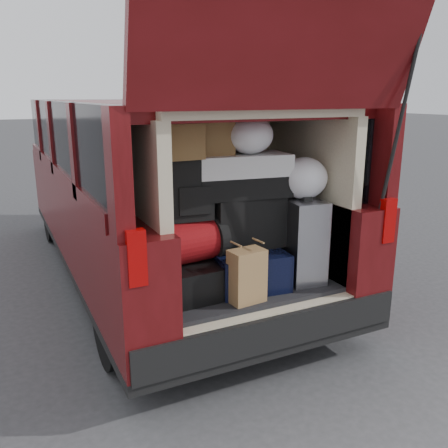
{
  "coord_description": "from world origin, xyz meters",
  "views": [
    {
      "loc": [
        -1.47,
        -2.6,
        1.83
      ],
      "look_at": [
        -0.1,
        0.2,
        0.98
      ],
      "focal_mm": 38.0,
      "sensor_mm": 36.0,
      "label": 1
    }
  ],
  "objects": [
    {
      "name": "load_floor",
      "position": [
        0.0,
        0.28,
        0.28
      ],
      "size": [
        1.24,
        1.05,
        0.55
      ],
      "primitive_type": "cube",
      "color": "black",
      "rests_on": "ground"
    },
    {
      "name": "minivan",
      "position": [
        0.0,
        1.86,
        0.91
      ],
      "size": [
        1.9,
        5.35,
        2.77
      ],
      "color": "black",
      "rests_on": "ground"
    },
    {
      "name": "backpack",
      "position": [
        -0.35,
        0.17,
        1.25
      ],
      "size": [
        0.29,
        0.19,
        0.4
      ],
      "primitive_type": "cube",
      "rotation": [
        0.0,
        0.0,
        -0.09
      ],
      "color": "black",
      "rests_on": "red_duffel"
    },
    {
      "name": "silver_roller",
      "position": [
        0.43,
        0.04,
        0.84
      ],
      "size": [
        0.29,
        0.42,
        0.59
      ],
      "primitive_type": "cube",
      "rotation": [
        0.0,
        0.0,
        -0.13
      ],
      "color": "white",
      "rests_on": "load_floor"
    },
    {
      "name": "twotone_duffel",
      "position": [
        0.03,
        0.2,
        1.31
      ],
      "size": [
        0.68,
        0.41,
        0.29
      ],
      "primitive_type": "cube",
      "rotation": [
        0.0,
        0.0,
        -0.13
      ],
      "color": "silver",
      "rests_on": "black_soft_case"
    },
    {
      "name": "black_soft_case",
      "position": [
        0.07,
        0.19,
        0.99
      ],
      "size": [
        0.51,
        0.33,
        0.36
      ],
      "primitive_type": "cube",
      "rotation": [
        0.0,
        0.0,
        -0.06
      ],
      "color": "black",
      "rests_on": "navy_hardshell"
    },
    {
      "name": "ground",
      "position": [
        0.0,
        0.0,
        0.0
      ],
      "size": [
        80.0,
        80.0,
        0.0
      ],
      "primitive_type": "plane",
      "color": "#323235",
      "rests_on": "ground"
    },
    {
      "name": "kraft_bag",
      "position": [
        -0.1,
        -0.14,
        0.72
      ],
      "size": [
        0.24,
        0.17,
        0.35
      ],
      "primitive_type": "cube",
      "rotation": [
        0.0,
        0.0,
        0.1
      ],
      "color": "olive",
      "rests_on": "load_floor"
    },
    {
      "name": "plastic_bag_right",
      "position": [
        0.44,
        0.05,
        1.28
      ],
      "size": [
        0.38,
        0.36,
        0.29
      ],
      "primitive_type": "ellipsoid",
      "rotation": [
        0.0,
        0.0,
        -0.16
      ],
      "color": "white",
      "rests_on": "silver_roller"
    },
    {
      "name": "grocery_sack_lower",
      "position": [
        -0.41,
        0.16,
        1.56
      ],
      "size": [
        0.25,
        0.2,
        0.22
      ],
      "primitive_type": "cube",
      "rotation": [
        0.0,
        0.0,
        0.04
      ],
      "color": "brown",
      "rests_on": "backpack"
    },
    {
      "name": "plastic_bag_center",
      "position": [
        0.08,
        0.16,
        1.58
      ],
      "size": [
        0.36,
        0.34,
        0.25
      ],
      "primitive_type": "ellipsoid",
      "rotation": [
        0.0,
        0.0,
        -0.19
      ],
      "color": "white",
      "rests_on": "twotone_duffel"
    },
    {
      "name": "red_duffel",
      "position": [
        -0.37,
        0.15,
        0.91
      ],
      "size": [
        0.47,
        0.34,
        0.28
      ],
      "primitive_type": "cube",
      "rotation": [
        0.0,
        0.0,
        0.13
      ],
      "color": "maroon",
      "rests_on": "black_hardshell"
    },
    {
      "name": "black_hardshell",
      "position": [
        -0.4,
        0.17,
        0.66
      ],
      "size": [
        0.41,
        0.56,
        0.22
      ],
      "primitive_type": "cube",
      "rotation": [
        0.0,
        0.0,
        0.03
      ],
      "color": "black",
      "rests_on": "load_floor"
    },
    {
      "name": "grocery_sack_upper",
      "position": [
        -0.15,
        0.24,
        1.56
      ],
      "size": [
        0.24,
        0.2,
        0.22
      ],
      "primitive_type": "cube",
      "rotation": [
        0.0,
        0.0,
        -0.08
      ],
      "color": "brown",
      "rests_on": "twotone_duffel"
    },
    {
      "name": "navy_hardshell",
      "position": [
        0.03,
        0.16,
        0.68
      ],
      "size": [
        0.54,
        0.64,
        0.26
      ],
      "primitive_type": "cube",
      "rotation": [
        0.0,
        0.0,
        -0.11
      ],
      "color": "black",
      "rests_on": "load_floor"
    }
  ]
}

